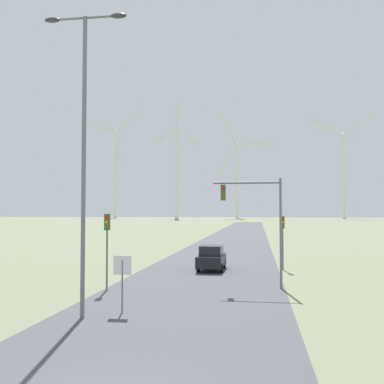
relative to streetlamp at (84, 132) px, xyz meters
The scene contains 11 objects.
road_surface 40.76m from the streetlamp, 84.86° to the left, with size 10.00×240.00×0.01m.
streetlamp is the anchor object (origin of this frame).
stop_sign_near 6.20m from the streetlamp, 40.49° to the left, with size 0.81×0.07×2.43m.
traffic_light_post_near_left 7.82m from the streetlamp, 100.25° to the left, with size 0.28×0.33×4.20m.
traffic_light_post_near_right 19.22m from the streetlamp, 61.42° to the left, with size 0.28×0.34×3.98m.
traffic_light_mast_overhead 11.32m from the streetlamp, 49.17° to the left, with size 3.89×0.35×6.21m.
car_approaching 17.20m from the streetlamp, 76.45° to the left, with size 1.89×4.14×1.83m.
wind_turbine_far_left 261.10m from the streetlamp, 107.73° to the left, with size 38.01×2.60×67.21m.
wind_turbine_left 230.47m from the streetlamp, 99.35° to the left, with size 29.85×6.06×66.88m.
wind_turbine_center 235.26m from the streetlamp, 91.06° to the left, with size 33.01×6.49×61.30m.
wind_turbine_right 239.71m from the streetlamp, 77.17° to the left, with size 34.18×6.30×56.01m.
Camera 1 is at (3.51, -9.46, 4.36)m, focal length 42.00 mm.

